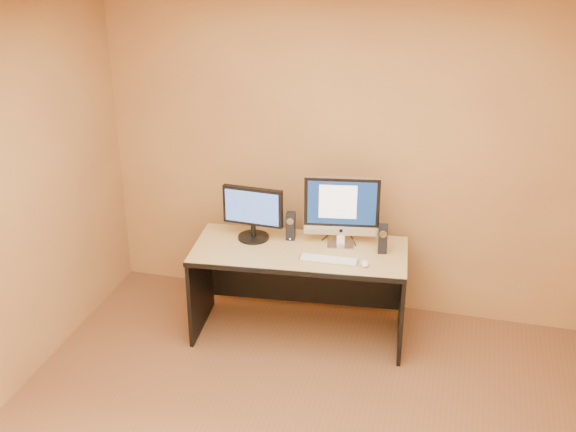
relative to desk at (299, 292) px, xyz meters
The scene contains 11 objects.
walls 1.70m from the desk, 79.50° to the right, with size 4.00×4.00×2.60m, color #AB8045, non-canonical shape.
ceiling 2.65m from the desk, 79.50° to the right, with size 4.00×4.00×0.00m, color white.
desk is the anchor object (origin of this frame).
imac 0.72m from the desk, 29.62° to the left, with size 0.57×0.21×0.55m, color #B9B9BE, non-canonical shape.
second_monitor 0.71m from the desk, 166.07° to the left, with size 0.48×0.24×0.42m, color black, non-canonical shape.
speaker_left 0.52m from the desk, 124.39° to the left, with size 0.07×0.07×0.22m, color black, non-canonical shape.
speaker_right 0.78m from the desk, 10.78° to the left, with size 0.07×0.07×0.22m, color black, non-canonical shape.
keyboard 0.47m from the desk, 26.21° to the right, with size 0.43×0.12×0.02m, color silver.
mouse 0.66m from the desk, 13.72° to the right, with size 0.06×0.10×0.04m, color white.
cable_a 0.58m from the desk, 36.04° to the left, with size 0.01×0.01×0.22m, color black.
cable_b 0.49m from the desk, 60.77° to the left, with size 0.01×0.01×0.18m, color black.
Camera 1 is at (0.88, -3.29, 3.19)m, focal length 45.00 mm.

